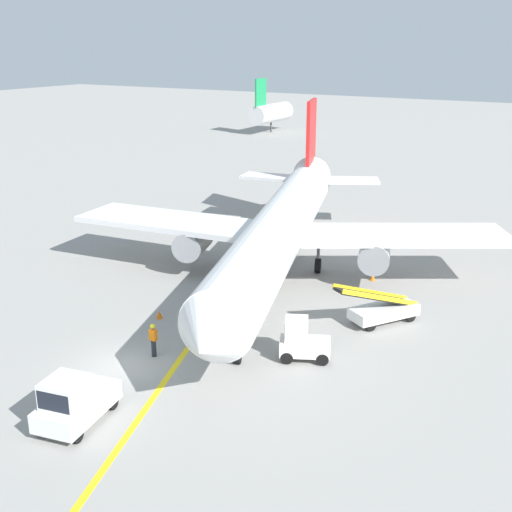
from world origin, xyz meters
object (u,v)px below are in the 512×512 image
baggage_tug_near_wing (302,341)px  ground_crew_marshaller (153,339)px  safety_cone_nose_right (159,314)px  airliner (282,227)px  belt_loader_forward_hold (382,309)px  pushback_tug (74,402)px  safety_cone_nose_left (373,277)px

baggage_tug_near_wing → ground_crew_marshaller: size_ratio=1.60×
safety_cone_nose_right → airliner: bearing=73.2°
belt_loader_forward_hold → safety_cone_nose_right: size_ratio=11.08×
belt_loader_forward_hold → ground_crew_marshaller: (-8.17, -9.38, 0.13)m
belt_loader_forward_hold → ground_crew_marshaller: bearing=-131.0°
pushback_tug → ground_crew_marshaller: 6.29m
airliner → belt_loader_forward_hold: size_ratio=7.07×
airliner → ground_crew_marshaller: airliner is taller
pushback_tug → belt_loader_forward_hold: 17.18m
airliner → ground_crew_marshaller: 13.07m
airliner → pushback_tug: (0.82, -19.04, -2.42)m
belt_loader_forward_hold → safety_cone_nose_left: size_ratio=11.08×
pushback_tug → baggage_tug_near_wing: (5.34, 9.55, -0.07)m
pushback_tug → safety_cone_nose_left: pushback_tug is taller
baggage_tug_near_wing → ground_crew_marshaller: 7.15m
pushback_tug → belt_loader_forward_hold: belt_loader_forward_hold is taller
belt_loader_forward_hold → safety_cone_nose_left: 6.54m
safety_cone_nose_right → pushback_tug: bearing=-70.2°
baggage_tug_near_wing → safety_cone_nose_left: (-0.87, 11.96, -0.71)m
ground_crew_marshaller → airliner: bearing=89.3°
safety_cone_nose_right → belt_loader_forward_hold: bearing=27.7°
airliner → belt_loader_forward_hold: (8.02, -3.44, -2.64)m
safety_cone_nose_left → ground_crew_marshaller: bearing=-109.6°
pushback_tug → safety_cone_nose_left: bearing=78.2°
belt_loader_forward_hold → ground_crew_marshaller: size_ratio=2.87×
baggage_tug_near_wing → ground_crew_marshaller: (-6.32, -3.34, -0.02)m
ground_crew_marshaller → safety_cone_nose_right: size_ratio=3.86×
baggage_tug_near_wing → belt_loader_forward_hold: belt_loader_forward_hold is taller
safety_cone_nose_left → safety_cone_nose_right: (-8.05, -11.57, 0.00)m
pushback_tug → safety_cone_nose_right: pushback_tug is taller
belt_loader_forward_hold → safety_cone_nose_left: bearing=114.7°
baggage_tug_near_wing → safety_cone_nose_right: bearing=177.5°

